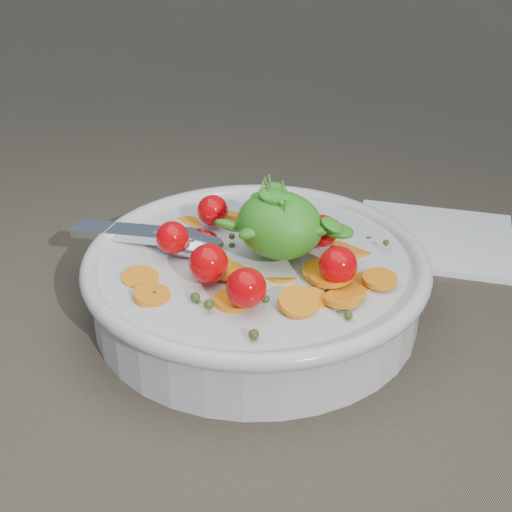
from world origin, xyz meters
The scene contains 3 objects.
ground centered at (0.00, 0.00, 0.00)m, with size 6.00×6.00×0.00m, color #6A604C.
bowl centered at (-0.02, -0.02, 0.04)m, with size 0.33×0.31×0.13m.
napkin centered at (0.04, 0.20, 0.00)m, with size 0.17×0.15×0.01m, color white.
Camera 1 is at (0.31, -0.46, 0.37)m, focal length 50.00 mm.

